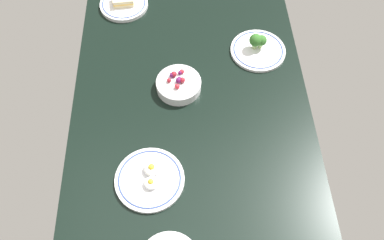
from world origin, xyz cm
name	(u,v)px	position (x,y,z in cm)	size (l,w,h in cm)	color
dining_table	(192,126)	(0.00, 0.00, 2.00)	(155.72, 83.02, 4.00)	black
plate_sandwich	(124,4)	(-58.34, -25.78, 5.33)	(19.80, 19.80, 4.78)	silver
bowl_berries	(179,84)	(-15.00, -4.15, 6.23)	(16.10, 16.10, 5.64)	silver
plate_eggs	(150,179)	(20.29, -13.91, 5.04)	(21.70, 21.70, 4.83)	silver
plate_broccoli	(258,48)	(-31.31, 26.35, 5.65)	(20.90, 20.90, 7.78)	silver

